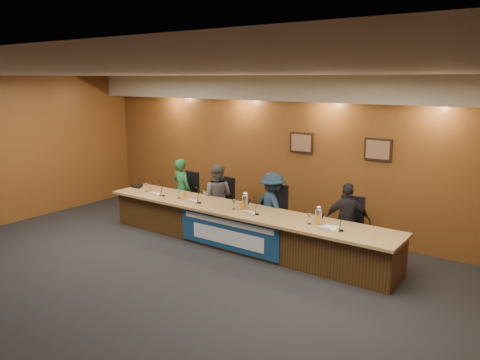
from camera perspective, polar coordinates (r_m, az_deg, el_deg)
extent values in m
plane|color=black|center=(7.37, -11.18, -13.19)|extent=(10.00, 10.00, 0.00)
cube|color=silver|center=(6.66, -12.34, 12.53)|extent=(10.00, 8.00, 0.04)
cube|color=brown|center=(9.93, 5.52, 3.31)|extent=(10.00, 0.04, 3.20)
cube|color=beige|center=(9.59, 4.91, 11.11)|extent=(10.00, 0.50, 0.50)
cube|color=#3C2610|center=(8.91, 0.10, -5.96)|extent=(6.00, 0.80, 0.70)
cube|color=#997747|center=(8.76, -0.09, -3.71)|extent=(6.10, 0.95, 0.05)
cube|color=navy|center=(8.58, -1.53, -6.47)|extent=(2.20, 0.02, 0.65)
cube|color=silver|center=(8.51, -1.59, -5.21)|extent=(2.00, 0.01, 0.10)
cube|color=silver|center=(8.60, -1.58, -6.99)|extent=(1.60, 0.01, 0.28)
cube|color=black|center=(9.67, 7.51, 4.52)|extent=(0.52, 0.04, 0.42)
cube|color=black|center=(9.03, 16.48, 3.57)|extent=(0.52, 0.04, 0.42)
imported|color=#1B5A2D|center=(10.51, -7.09, -1.19)|extent=(0.56, 0.41, 1.41)
imported|color=#545359|center=(9.87, -2.82, -2.02)|extent=(0.82, 0.72, 1.41)
imported|color=#13273D|center=(9.11, 3.98, -3.33)|extent=(1.03, 0.84, 1.39)
imported|color=black|center=(8.43, 12.95, -4.95)|extent=(0.87, 0.63, 1.37)
cube|color=black|center=(10.64, -6.69, -2.28)|extent=(0.53, 0.53, 0.08)
cube|color=black|center=(10.01, -2.45, -3.14)|extent=(0.52, 0.52, 0.08)
cube|color=black|center=(9.25, 4.29, -4.46)|extent=(0.61, 0.61, 0.08)
cube|color=black|center=(8.58, 13.15, -6.10)|extent=(0.56, 0.56, 0.08)
cube|color=white|center=(9.90, -10.57, -1.62)|extent=(0.24, 0.08, 0.10)
cylinder|color=black|center=(9.82, -9.31, -1.89)|extent=(0.07, 0.07, 0.02)
cylinder|color=orange|center=(10.17, -10.96, -1.09)|extent=(0.06, 0.06, 0.15)
cylinder|color=silver|center=(10.27, -11.34, -0.90)|extent=(0.08, 0.08, 0.18)
cube|color=white|center=(9.22, -6.16, -2.52)|extent=(0.24, 0.08, 0.10)
cylinder|color=black|center=(9.18, -4.94, -2.78)|extent=(0.07, 0.07, 0.02)
cylinder|color=orange|center=(9.52, -6.74, -1.87)|extent=(0.06, 0.06, 0.15)
cylinder|color=silver|center=(9.57, -7.45, -1.71)|extent=(0.08, 0.08, 0.18)
cube|color=white|center=(8.38, 0.85, -3.96)|extent=(0.24, 0.08, 0.10)
cylinder|color=black|center=(8.40, 2.11, -4.17)|extent=(0.07, 0.07, 0.02)
cylinder|color=orange|center=(8.62, 0.18, -3.29)|extent=(0.06, 0.06, 0.15)
cylinder|color=silver|center=(8.71, -0.75, -3.02)|extent=(0.08, 0.08, 0.18)
cube|color=white|center=(7.63, 10.13, -5.80)|extent=(0.24, 0.08, 0.10)
cylinder|color=black|center=(7.68, 12.25, -6.05)|extent=(0.07, 0.07, 0.02)
cylinder|color=orange|center=(7.87, 9.55, -4.99)|extent=(0.06, 0.06, 0.15)
cylinder|color=silver|center=(7.93, 8.45, -4.71)|extent=(0.08, 0.08, 0.18)
cylinder|color=silver|center=(8.73, 0.68, -2.71)|extent=(0.13, 0.13, 0.26)
cylinder|color=silver|center=(7.98, 9.60, -4.40)|extent=(0.13, 0.13, 0.24)
cylinder|color=black|center=(10.70, -12.38, -0.76)|extent=(0.32, 0.32, 0.05)
cube|color=white|center=(7.80, 10.87, -5.75)|extent=(0.26, 0.33, 0.01)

